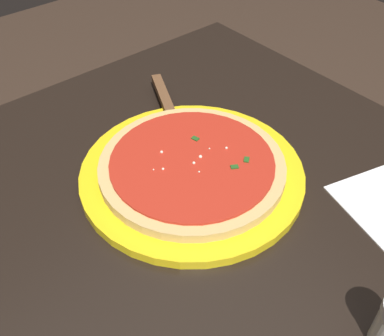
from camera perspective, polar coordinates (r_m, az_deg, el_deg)
restaurant_table at (r=0.84m, az=2.74°, el=-9.90°), size 0.87×0.78×0.74m
serving_plate at (r=0.74m, az=0.00°, el=-0.70°), size 0.35×0.35×0.02m
pizza at (r=0.73m, az=0.00°, el=0.31°), size 0.29×0.29×0.02m
pizza_server at (r=0.86m, az=-2.96°, el=7.36°), size 0.22×0.13×0.01m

